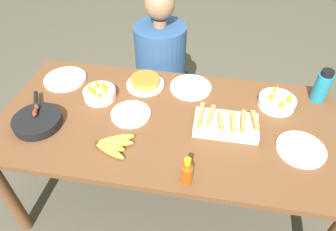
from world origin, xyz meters
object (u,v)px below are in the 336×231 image
skillet (38,121)px  empty_plate_near_front (131,114)px  melon_tray (226,124)px  fruit_bowl_mango (99,93)px  water_bottle (322,86)px  person_figure (161,81)px  empty_plate_far_right (65,79)px  fruit_bowl_citrus (277,102)px  banana_bunch (113,145)px  empty_plate_far_left (301,149)px  frittata_plate_center (145,82)px  empty_plate_mid_edge (191,87)px  hot_sauce_bottle (187,172)px

skillet → empty_plate_near_front: (0.47, 0.15, -0.02)m
melon_tray → fruit_bowl_mango: (-0.73, 0.13, 0.00)m
water_bottle → person_figure: bearing=160.4°
empty_plate_far_right → water_bottle: size_ratio=1.31×
skillet → fruit_bowl_citrus: size_ratio=1.68×
fruit_bowl_mango → water_bottle: (1.26, 0.20, 0.06)m
banana_bunch → empty_plate_far_left: banana_bunch is taller
frittata_plate_center → empty_plate_far_right: 0.51m
fruit_bowl_mango → fruit_bowl_citrus: fruit_bowl_mango is taller
melon_tray → water_bottle: water_bottle is taller
empty_plate_mid_edge → fruit_bowl_mango: fruit_bowl_mango is taller
water_bottle → hot_sauce_bottle: (-0.68, -0.70, -0.03)m
frittata_plate_center → empty_plate_far_right: frittata_plate_center is taller
frittata_plate_center → empty_plate_near_front: (-0.02, -0.28, -0.02)m
empty_plate_far_left → fruit_bowl_mango: bearing=168.7°
frittata_plate_center → hot_sauce_bottle: size_ratio=1.56×
melon_tray → empty_plate_mid_edge: melon_tray is taller
water_bottle → empty_plate_far_right: bearing=-177.2°
banana_bunch → empty_plate_far_right: banana_bunch is taller
skillet → empty_plate_near_front: size_ratio=1.58×
fruit_bowl_mango → person_figure: (0.25, 0.56, -0.29)m
empty_plate_near_front → empty_plate_mid_edge: same height
fruit_bowl_citrus → water_bottle: (0.24, 0.10, 0.06)m
empty_plate_mid_edge → melon_tray: bearing=-55.1°
fruit_bowl_mango → person_figure: size_ratio=0.16×
fruit_bowl_citrus → skillet: bearing=-163.4°
empty_plate_near_front → fruit_bowl_citrus: 0.83m
skillet → fruit_bowl_citrus: fruit_bowl_citrus is taller
fruit_bowl_mango → empty_plate_far_left: bearing=-11.3°
empty_plate_far_right → fruit_bowl_citrus: size_ratio=1.26×
fruit_bowl_citrus → person_figure: (-0.76, 0.46, -0.29)m
frittata_plate_center → person_figure: person_figure is taller
skillet → empty_plate_near_front: skillet is taller
banana_bunch → skillet: skillet is taller
empty_plate_far_left → fruit_bowl_citrus: bearing=105.5°
hot_sauce_bottle → person_figure: 1.15m
empty_plate_far_right → empty_plate_near_front: bearing=-26.7°
empty_plate_far_right → fruit_bowl_citrus: fruit_bowl_citrus is taller
banana_bunch → fruit_bowl_mango: bearing=118.1°
fruit_bowl_citrus → melon_tray: bearing=-140.0°
water_bottle → hot_sauce_bottle: size_ratio=1.35×
empty_plate_far_right → water_bottle: water_bottle is taller
empty_plate_far_right → fruit_bowl_citrus: (1.29, -0.02, 0.02)m
frittata_plate_center → empty_plate_near_front: bearing=-93.6°
person_figure → empty_plate_mid_edge: bearing=-55.5°
empty_plate_far_right → person_figure: 0.73m
banana_bunch → person_figure: person_figure is taller
empty_plate_far_left → fruit_bowl_citrus: 0.34m
skillet → hot_sauce_bottle: size_ratio=2.34×
person_figure → fruit_bowl_citrus: bearing=-31.0°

